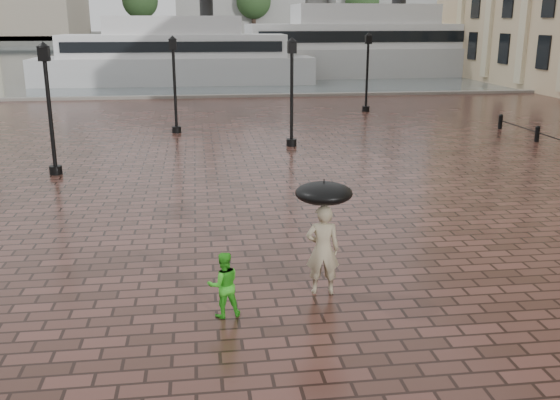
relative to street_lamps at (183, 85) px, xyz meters
name	(u,v)px	position (x,y,z in m)	size (l,w,h in m)	color
ground	(250,276)	(1.60, -17.60, -2.33)	(300.00, 300.00, 0.00)	#361F18
harbour_water	(201,54)	(1.60, 74.40, -2.33)	(240.00, 240.00, 0.00)	#454F54
quay_edge	(211,98)	(1.60, 14.40, -2.33)	(80.00, 0.60, 0.30)	slate
far_shore	(198,37)	(1.60, 142.40, -1.33)	(300.00, 60.00, 2.00)	#4C4C47
distant_skyline	(386,3)	(49.74, 132.40, 7.13)	(102.50, 22.00, 33.00)	gray
far_trees	(197,1)	(1.60, 120.40, 7.09)	(188.00, 8.00, 13.50)	#2D2119
street_lamps	(183,85)	(0.00, 0.00, 0.00)	(21.44, 14.44, 4.40)	black
adult_pedestrian	(323,250)	(2.95, -18.60, -1.42)	(0.66, 0.44, 1.82)	tan
child_pedestrian	(224,285)	(0.97, -19.36, -1.71)	(0.60, 0.47, 1.23)	green
ferry_near	(175,56)	(-1.09, 24.78, -0.03)	(23.30, 5.82, 7.62)	silver
ferry_far	(364,47)	(16.71, 30.19, 0.42)	(28.10, 7.79, 9.14)	silver
umbrella	(324,193)	(2.95, -18.60, -0.27)	(1.10, 1.10, 1.18)	black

